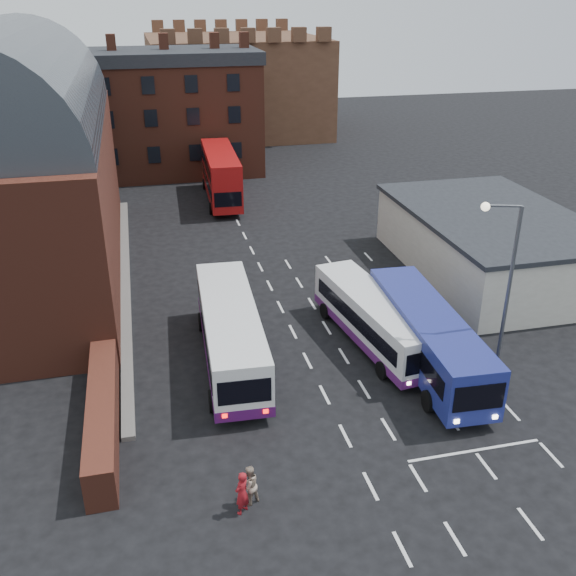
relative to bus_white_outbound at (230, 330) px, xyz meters
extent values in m
plane|color=black|center=(3.87, -6.44, -1.88)|extent=(180.00, 180.00, 0.00)
cube|color=#602B1E|center=(-11.63, 14.56, 3.12)|extent=(12.00, 28.00, 10.00)
cylinder|color=#1E2328|center=(-11.63, 14.56, 8.12)|extent=(12.00, 26.00, 12.00)
cube|color=#602B1E|center=(-6.33, -4.44, -0.98)|extent=(1.20, 10.00, 1.80)
cube|color=beige|center=(18.87, 7.56, 0.12)|extent=(10.00, 16.00, 4.00)
cube|color=#282B30|center=(18.87, 7.56, 2.22)|extent=(10.40, 16.40, 0.30)
cube|color=brown|center=(-2.13, 39.56, 3.62)|extent=(22.00, 10.00, 11.00)
cube|color=brown|center=(9.87, 59.56, 4.12)|extent=(22.00, 22.00, 12.00)
cube|color=white|center=(0.00, 0.00, -0.02)|extent=(3.21, 11.78, 2.65)
cube|color=black|center=(0.00, 0.00, 0.14)|extent=(3.21, 10.58, 0.95)
cylinder|color=black|center=(-1.14, 3.77, -1.35)|extent=(0.35, 1.07, 1.06)
cylinder|color=black|center=(-1.52, -4.06, -1.35)|extent=(0.35, 1.07, 1.06)
cylinder|color=black|center=(1.50, 3.64, -1.35)|extent=(0.35, 1.07, 1.06)
cylinder|color=black|center=(1.12, -4.19, -1.35)|extent=(0.35, 1.07, 1.06)
cube|color=white|center=(7.76, 0.08, -0.24)|extent=(3.71, 10.51, 2.34)
cube|color=black|center=(7.76, 0.08, -0.10)|extent=(3.61, 9.33, 0.84)
cylinder|color=black|center=(9.36, -3.00, -1.41)|extent=(0.39, 0.96, 0.94)
cylinder|color=black|center=(8.42, 3.85, -1.41)|extent=(0.39, 0.96, 0.94)
cylinder|color=black|center=(7.04, -3.32, -1.41)|extent=(0.39, 0.96, 0.94)
cylinder|color=black|center=(6.11, 3.54, -1.41)|extent=(0.39, 0.96, 0.94)
cube|color=navy|center=(9.61, -2.78, -0.05)|extent=(3.18, 11.58, 2.61)
cube|color=black|center=(9.61, -2.78, 0.10)|extent=(3.18, 10.38, 0.94)
cylinder|color=black|center=(10.73, -6.49, -1.36)|extent=(0.34, 1.06, 1.04)
cylinder|color=black|center=(11.12, 1.21, -1.36)|extent=(0.34, 1.06, 1.04)
cylinder|color=black|center=(8.13, -6.36, -1.36)|extent=(0.34, 1.06, 1.04)
cylinder|color=black|center=(8.52, 1.35, -1.36)|extent=(0.34, 1.06, 1.04)
cube|color=#A61111|center=(3.43, 27.82, 0.65)|extent=(3.05, 11.45, 4.03)
cube|color=black|center=(3.43, 27.82, 0.08)|extent=(3.06, 10.25, 0.93)
cylinder|color=black|center=(4.57, 24.15, -1.36)|extent=(0.33, 1.04, 1.03)
cylinder|color=black|center=(4.89, 31.79, -1.36)|extent=(0.33, 1.04, 1.03)
cylinder|color=black|center=(1.99, 24.26, -1.36)|extent=(0.33, 1.04, 1.03)
cylinder|color=black|center=(2.31, 31.89, -1.36)|extent=(0.33, 1.04, 1.03)
cylinder|color=#54585D|center=(12.47, -4.74, 2.64)|extent=(0.18, 0.18, 9.03)
cylinder|color=#54585D|center=(11.72, -4.51, 7.15)|extent=(1.54, 0.58, 0.11)
sphere|color=#FFF2CC|center=(10.96, -4.28, 7.09)|extent=(0.41, 0.41, 0.41)
imported|color=maroon|center=(-1.24, -10.62, -0.96)|extent=(0.79, 0.77, 1.83)
imported|color=tan|center=(-0.90, -10.20, -1.05)|extent=(1.00, 0.93, 1.66)
camera|label=1|loc=(-3.78, -28.61, 15.85)|focal=40.00mm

